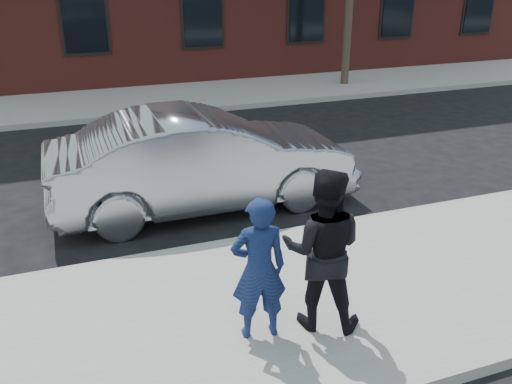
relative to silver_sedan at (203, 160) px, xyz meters
name	(u,v)px	position (x,y,z in m)	size (l,w,h in m)	color
ground	(439,267)	(2.57, -3.20, -0.86)	(100.00, 100.00, 0.00)	black
near_sidewalk	(451,271)	(2.57, -3.45, -0.78)	(50.00, 3.50, 0.15)	gray
near_curb	(380,218)	(2.57, -1.65, -0.78)	(50.00, 0.10, 0.15)	#999691
far_sidewalk	(216,94)	(2.57, 8.05, -0.78)	(50.00, 3.50, 0.15)	gray
far_curb	(234,107)	(2.57, 6.25, -0.78)	(50.00, 0.10, 0.15)	#999691
silver_sedan	(203,160)	(0.00, 0.00, 0.00)	(1.82, 5.21, 1.72)	#999BA3
man_hoodie	(259,269)	(-0.43, -3.88, 0.13)	(0.66, 0.53, 1.67)	navy
man_peacoat	(323,250)	(0.30, -3.92, 0.24)	(1.15, 1.08, 1.90)	black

